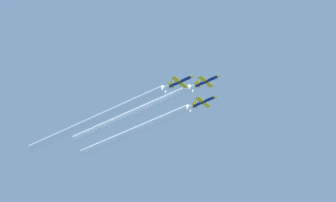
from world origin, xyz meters
TOP-DOWN VIEW (x-y plane):
  - jet_lead at (0.44, 5.18)m, footprint 8.82×12.84m
  - jet_left_wingman at (-8.54, -2.67)m, footprint 8.82×12.84m
  - jet_right_wingman at (8.09, -2.43)m, footprint 8.82×12.84m
  - smoke_trail_lead at (0.44, -34.06)m, footprint 3.35×66.80m
  - smoke_trail_left_wingman at (-8.54, -39.69)m, footprint 3.35×62.36m
  - smoke_trail_right_wingman at (8.09, -47.69)m, footprint 3.35×78.87m

SIDE VIEW (x-z plane):
  - smoke_trail_left_wingman at x=-8.54m, z-range 194.10..197.44m
  - jet_left_wingman at x=-8.54m, z-range 194.26..197.34m
  - smoke_trail_right_wingman at x=8.09m, z-range 194.61..197.96m
  - jet_right_wingman at x=8.09m, z-range 194.78..197.86m
  - smoke_trail_lead at x=0.44m, z-range 195.91..199.26m
  - jet_lead at x=0.44m, z-range 196.07..199.16m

